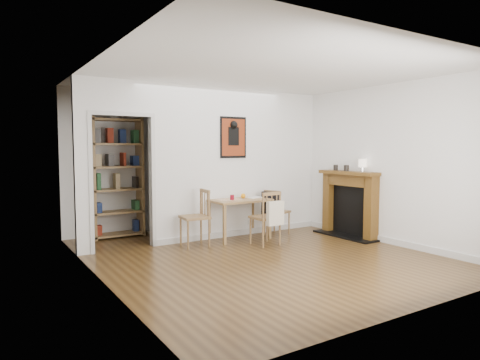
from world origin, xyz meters
TOP-DOWN VIEW (x-y plane):
  - ground at (0.00, 0.00)m, footprint 5.20×5.20m
  - room_shell at (0.10, 1.34)m, footprint 5.20×5.20m
  - dining_table at (0.38, 1.10)m, footprint 1.01×0.64m
  - chair_left at (-0.52, 1.01)m, footprint 0.50×0.50m
  - chair_right at (1.12, 1.02)m, footprint 0.57×0.53m
  - chair_front at (0.49, 0.47)m, footprint 0.45×0.51m
  - bookshelf at (-1.34, 2.40)m, footprint 0.88×0.35m
  - fireplace at (2.16, 0.25)m, footprint 0.45×1.25m
  - red_glass at (0.20, 1.04)m, footprint 0.07×0.07m
  - orange_fruit at (0.49, 1.15)m, footprint 0.09×0.09m
  - placemat at (0.20, 1.13)m, footprint 0.45×0.37m
  - notebook at (0.69, 1.12)m, footprint 0.30×0.25m
  - mantel_lamp at (2.14, -0.04)m, footprint 0.14×0.14m
  - ceramic_jar_a at (2.12, 0.30)m, footprint 0.09×0.09m
  - ceramic_jar_b at (2.11, 0.56)m, footprint 0.08×0.08m

SIDE VIEW (x-z plane):
  - ground at x=0.00m, z-range 0.00..0.00m
  - chair_right at x=1.12m, z-range 0.01..0.84m
  - chair_front at x=0.49m, z-range 0.01..0.88m
  - chair_left at x=-0.52m, z-range 0.00..0.91m
  - dining_table at x=0.38m, z-range 0.26..0.95m
  - fireplace at x=2.16m, z-range 0.04..1.20m
  - placemat at x=0.20m, z-range 0.69..0.69m
  - notebook at x=0.69m, z-range 0.69..0.70m
  - orange_fruit at x=0.49m, z-range 0.69..0.77m
  - red_glass at x=0.20m, z-range 0.69..0.78m
  - bookshelf at x=-1.34m, z-range -0.01..2.08m
  - ceramic_jar_b at x=2.11m, z-range 1.16..1.26m
  - ceramic_jar_a at x=2.12m, z-range 1.16..1.27m
  - mantel_lamp at x=2.14m, z-range 1.19..1.41m
  - room_shell at x=0.10m, z-range -1.30..3.90m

